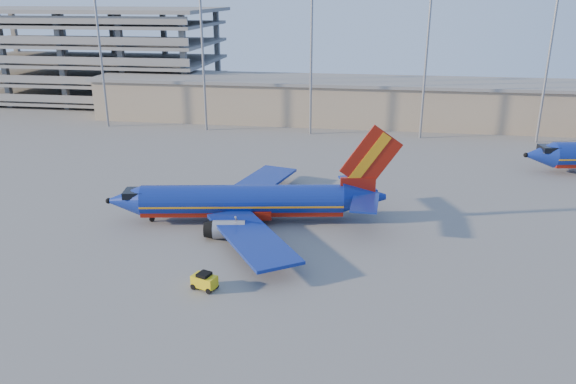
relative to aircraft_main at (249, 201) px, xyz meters
name	(u,v)px	position (x,y,z in m)	size (l,w,h in m)	color
ground	(305,235)	(6.81, -2.83, -2.41)	(220.00, 220.00, 0.00)	slate
terminal_building	(392,101)	(16.81, 55.17, 1.91)	(122.00, 16.00, 8.50)	gray
parking_garage	(90,50)	(-55.19, 71.21, 9.32)	(62.00, 32.00, 21.40)	slate
light_mast_row	(369,37)	(11.81, 43.17, 15.14)	(101.60, 1.60, 28.65)	gray
aircraft_main	(249,201)	(0.00, 0.00, 0.00)	(33.10, 31.58, 11.28)	navy
baggage_tug	(204,281)	(-0.52, -15.98, -1.59)	(2.49, 1.96, 1.57)	gold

